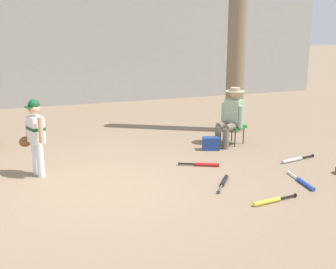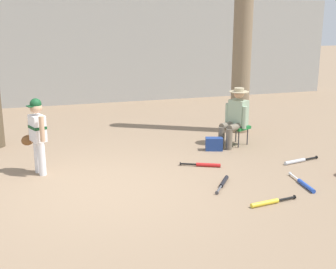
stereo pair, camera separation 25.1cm
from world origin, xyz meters
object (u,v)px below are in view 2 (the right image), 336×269
Objects in this scene: folding_stool at (238,128)px; bat_red_barrel at (205,165)px; young_ballplayer at (37,131)px; bat_blue_youth at (304,184)px; bat_aluminum_silver at (297,161)px; bat_black_composite at (223,183)px; handbag_beside_stool at (214,144)px; tree_behind_spectator at (243,36)px; seated_spectator at (235,116)px; bat_yellow_trainer at (268,202)px.

folding_stool is 0.78× the size of bat_red_barrel.
young_ballplayer reaches higher than folding_stool.
bat_blue_youth is at bearing -25.16° from young_ballplayer.
bat_blue_youth and bat_aluminum_silver have the same top height.
bat_black_composite is at bearing -121.25° from folding_stool.
folding_stool is 1.58× the size of handbag_beside_stool.
tree_behind_spectator is 1.99m from seated_spectator.
seated_spectator reaches higher than bat_yellow_trainer.
bat_blue_youth is 1.06× the size of bat_yellow_trainer.
handbag_beside_stool is at bearing 71.34° from bat_black_composite.
folding_stool reaches higher than bat_black_composite.
seated_spectator is 3.53× the size of handbag_beside_stool.
bat_red_barrel is at bearing -128.68° from tree_behind_spectator.
handbag_beside_stool reaches higher than bat_aluminum_silver.
young_ballplayer is 3.46m from handbag_beside_stool.
tree_behind_spectator is 4.74m from bat_yellow_trainer.
tree_behind_spectator is at bearing 69.52° from bat_yellow_trainer.
bat_aluminum_silver is at bearing 18.95° from bat_black_composite.
bat_blue_youth is 1.77m from bat_red_barrel.
young_ballplayer is at bearing 142.91° from bat_yellow_trainer.
folding_stool is 1.55m from bat_aluminum_silver.
bat_yellow_trainer is (0.29, -0.90, 0.00)m from bat_black_composite.
bat_black_composite is (-0.61, -1.79, -0.10)m from handbag_beside_stool.
tree_behind_spectator is 6.09× the size of bat_blue_youth.
tree_behind_spectator is 4.14m from bat_black_composite.
folding_stool reaches higher than bat_yellow_trainer.
bat_aluminum_silver is (4.54, -0.81, -0.71)m from young_ballplayer.
seated_spectator is at bearing 44.68° from bat_red_barrel.
handbag_beside_stool is at bearing 58.14° from bat_red_barrel.
bat_black_composite is (-1.77, -3.05, -2.16)m from tree_behind_spectator.
bat_aluminum_silver is (0.53, -1.42, -0.33)m from folding_stool.
folding_stool is at bearing 26.52° from seated_spectator.
folding_stool is 0.68× the size of bat_aluminum_silver.
bat_blue_youth is at bearing -90.82° from folding_stool.
bat_yellow_trainer is at bearing -107.71° from folding_stool.
folding_stool reaches higher than handbag_beside_stool.
young_ballplayer is 3.84× the size of handbag_beside_stool.
young_ballplayer is 2.97m from bat_red_barrel.
bat_aluminum_silver is (0.57, 1.05, 0.00)m from bat_blue_youth.
young_ballplayer is at bearing -173.67° from handbag_beside_stool.
bat_black_composite is at bearing 108.02° from bat_yellow_trainer.
bat_yellow_trainer is (-0.94, -2.93, -0.33)m from folding_stool.
seated_spectator is 2.51m from bat_blue_youth.
seated_spectator is 2.37m from bat_black_composite.
bat_red_barrel is (0.06, 0.91, 0.00)m from bat_black_composite.
bat_red_barrel is at bearing -10.20° from young_ballplayer.
bat_black_composite is 0.80× the size of bat_yellow_trainer.
tree_behind_spectator is 2.17m from folding_stool.
bat_blue_youth is at bearing 26.88° from bat_yellow_trainer.
handbag_beside_stool is (-1.17, -1.26, -2.07)m from tree_behind_spectator.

